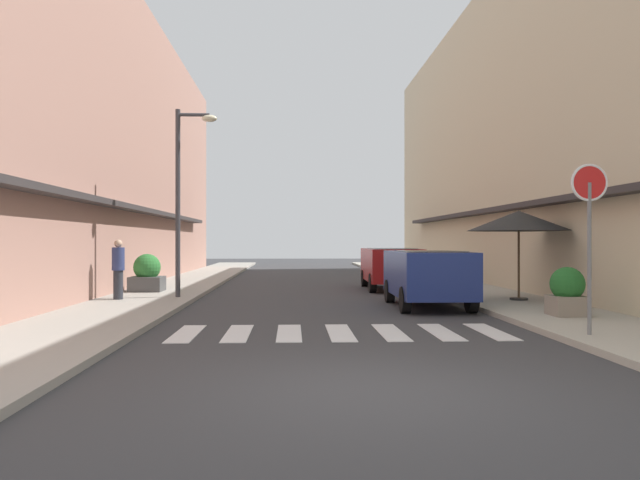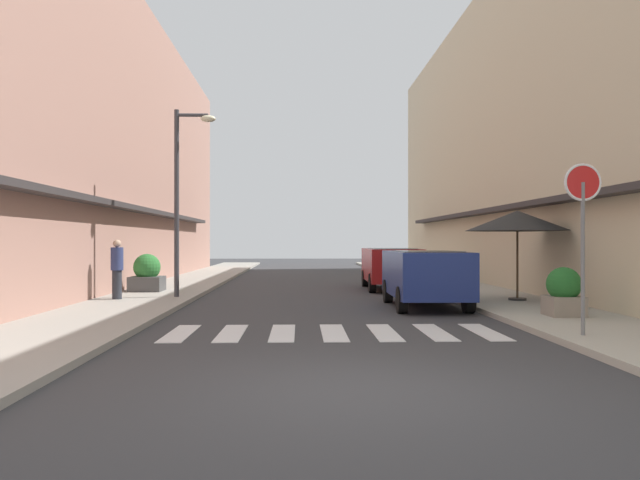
{
  "view_description": "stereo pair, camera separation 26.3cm",
  "coord_description": "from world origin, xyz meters",
  "px_view_note": "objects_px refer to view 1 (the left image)",
  "views": [
    {
      "loc": [
        -0.9,
        -7.07,
        1.71
      ],
      "look_at": [
        0.08,
        14.55,
        1.76
      ],
      "focal_mm": 34.84,
      "sensor_mm": 36.0,
      "label": 1
    },
    {
      "loc": [
        -0.63,
        -7.09,
        1.71
      ],
      "look_at": [
        0.08,
        14.55,
        1.76
      ],
      "focal_mm": 34.84,
      "sensor_mm": 36.0,
      "label": 2
    }
  ],
  "objects_px": {
    "round_street_sign": "(589,204)",
    "street_lamp": "(184,182)",
    "cafe_umbrella": "(519,221)",
    "parked_car_near": "(428,272)",
    "planter_far": "(436,268)",
    "planter_corner": "(567,292)",
    "pedestrian_walking_near": "(118,268)",
    "parked_car_mid": "(391,264)",
    "planter_midblock": "(147,274)"
  },
  "relations": [
    {
      "from": "round_street_sign",
      "to": "street_lamp",
      "type": "relative_size",
      "value": 0.54
    },
    {
      "from": "street_lamp",
      "to": "pedestrian_walking_near",
      "type": "bearing_deg",
      "value": -158.25
    },
    {
      "from": "cafe_umbrella",
      "to": "planter_corner",
      "type": "xyz_separation_m",
      "value": [
        -0.25,
        -3.53,
        -1.63
      ]
    },
    {
      "from": "parked_car_near",
      "to": "planter_corner",
      "type": "distance_m",
      "value": 3.72
    },
    {
      "from": "parked_car_near",
      "to": "pedestrian_walking_near",
      "type": "bearing_deg",
      "value": 170.59
    },
    {
      "from": "street_lamp",
      "to": "pedestrian_walking_near",
      "type": "height_order",
      "value": "street_lamp"
    },
    {
      "from": "round_street_sign",
      "to": "planter_midblock",
      "type": "relative_size",
      "value": 2.45
    },
    {
      "from": "planter_far",
      "to": "round_street_sign",
      "type": "bearing_deg",
      "value": -93.07
    },
    {
      "from": "parked_car_near",
      "to": "planter_far",
      "type": "distance_m",
      "value": 9.43
    },
    {
      "from": "parked_car_near",
      "to": "planter_far",
      "type": "relative_size",
      "value": 3.49
    },
    {
      "from": "round_street_sign",
      "to": "planter_corner",
      "type": "distance_m",
      "value": 3.31
    },
    {
      "from": "cafe_umbrella",
      "to": "round_street_sign",
      "type": "bearing_deg",
      "value": -99.9
    },
    {
      "from": "parked_car_near",
      "to": "pedestrian_walking_near",
      "type": "distance_m",
      "value": 8.39
    },
    {
      "from": "street_lamp",
      "to": "cafe_umbrella",
      "type": "relative_size",
      "value": 1.93
    },
    {
      "from": "planter_far",
      "to": "planter_corner",
      "type": "bearing_deg",
      "value": -89.76
    },
    {
      "from": "planter_midblock",
      "to": "pedestrian_walking_near",
      "type": "distance_m",
      "value": 2.8
    },
    {
      "from": "planter_midblock",
      "to": "pedestrian_walking_near",
      "type": "bearing_deg",
      "value": -92.94
    },
    {
      "from": "parked_car_near",
      "to": "parked_car_mid",
      "type": "height_order",
      "value": "same"
    },
    {
      "from": "parked_car_mid",
      "to": "street_lamp",
      "type": "xyz_separation_m",
      "value": [
        -6.59,
        -3.97,
        2.49
      ]
    },
    {
      "from": "parked_car_near",
      "to": "round_street_sign",
      "type": "xyz_separation_m",
      "value": [
        1.57,
        -5.53,
        1.44
      ]
    },
    {
      "from": "round_street_sign",
      "to": "pedestrian_walking_near",
      "type": "xyz_separation_m",
      "value": [
        -9.85,
        6.9,
        -1.38
      ]
    },
    {
      "from": "parked_car_near",
      "to": "pedestrian_walking_near",
      "type": "relative_size",
      "value": 2.43
    },
    {
      "from": "parked_car_mid",
      "to": "planter_corner",
      "type": "distance_m",
      "value": 9.17
    },
    {
      "from": "parked_car_mid",
      "to": "pedestrian_walking_near",
      "type": "bearing_deg",
      "value": -150.72
    },
    {
      "from": "round_street_sign",
      "to": "planter_corner",
      "type": "height_order",
      "value": "round_street_sign"
    },
    {
      "from": "pedestrian_walking_near",
      "to": "cafe_umbrella",
      "type": "bearing_deg",
      "value": -106.52
    },
    {
      "from": "street_lamp",
      "to": "planter_midblock",
      "type": "xyz_separation_m",
      "value": [
        -1.55,
        2.1,
        -2.75
      ]
    },
    {
      "from": "street_lamp",
      "to": "planter_far",
      "type": "bearing_deg",
      "value": 38.36
    },
    {
      "from": "cafe_umbrella",
      "to": "pedestrian_walking_near",
      "type": "xyz_separation_m",
      "value": [
        -10.94,
        0.67,
        -1.28
      ]
    },
    {
      "from": "planter_midblock",
      "to": "pedestrian_walking_near",
      "type": "height_order",
      "value": "pedestrian_walking_near"
    },
    {
      "from": "planter_corner",
      "to": "planter_far",
      "type": "distance_m",
      "value": 11.95
    },
    {
      "from": "round_street_sign",
      "to": "planter_far",
      "type": "relative_size",
      "value": 2.56
    },
    {
      "from": "street_lamp",
      "to": "cafe_umbrella",
      "type": "height_order",
      "value": "street_lamp"
    },
    {
      "from": "planter_far",
      "to": "pedestrian_walking_near",
      "type": "relative_size",
      "value": 0.7
    },
    {
      "from": "parked_car_mid",
      "to": "cafe_umbrella",
      "type": "xyz_separation_m",
      "value": [
        2.66,
        -5.31,
        1.34
      ]
    },
    {
      "from": "parked_car_near",
      "to": "parked_car_mid",
      "type": "xyz_separation_m",
      "value": [
        0.0,
        6.01,
        0.0
      ]
    },
    {
      "from": "parked_car_mid",
      "to": "round_street_sign",
      "type": "relative_size",
      "value": 1.44
    },
    {
      "from": "street_lamp",
      "to": "round_street_sign",
      "type": "bearing_deg",
      "value": -42.86
    },
    {
      "from": "planter_midblock",
      "to": "parked_car_mid",
      "type": "bearing_deg",
      "value": 12.93
    },
    {
      "from": "parked_car_near",
      "to": "street_lamp",
      "type": "bearing_deg",
      "value": 162.76
    },
    {
      "from": "street_lamp",
      "to": "parked_car_mid",
      "type": "bearing_deg",
      "value": 31.05
    },
    {
      "from": "round_street_sign",
      "to": "planter_midblock",
      "type": "distance_m",
      "value": 13.81
    },
    {
      "from": "parked_car_mid",
      "to": "pedestrian_walking_near",
      "type": "distance_m",
      "value": 9.49
    },
    {
      "from": "parked_car_near",
      "to": "street_lamp",
      "type": "distance_m",
      "value": 7.33
    },
    {
      "from": "round_street_sign",
      "to": "street_lamp",
      "type": "bearing_deg",
      "value": 137.14
    },
    {
      "from": "cafe_umbrella",
      "to": "planter_far",
      "type": "relative_size",
      "value": 2.43
    },
    {
      "from": "planter_far",
      "to": "planter_midblock",
      "type": "bearing_deg",
      "value": -154.61
    },
    {
      "from": "parked_car_near",
      "to": "round_street_sign",
      "type": "distance_m",
      "value": 5.92
    },
    {
      "from": "parked_car_mid",
      "to": "street_lamp",
      "type": "bearing_deg",
      "value": -148.95
    },
    {
      "from": "planter_corner",
      "to": "planter_midblock",
      "type": "xyz_separation_m",
      "value": [
        -10.54,
        6.97,
        0.03
      ]
    }
  ]
}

